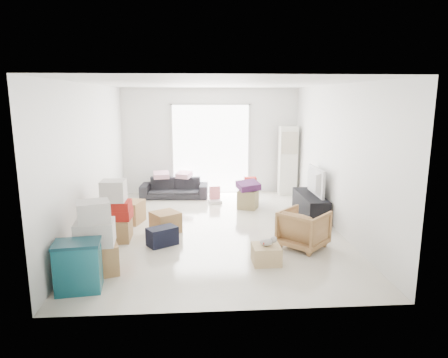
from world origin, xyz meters
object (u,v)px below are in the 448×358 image
armchair (304,227)px  kids_table (250,185)px  sofa (174,185)px  tv_console (310,205)px  wood_crate (266,254)px  television (311,191)px  ac_tower (288,161)px  storage_bins (78,266)px  ottoman (248,199)px

armchair → kids_table: bearing=-36.4°
sofa → kids_table: 1.91m
tv_console → wood_crate: 2.68m
television → ac_tower: bearing=0.7°
ac_tower → television: bearing=-88.6°
television → storage_bins: 4.94m
armchair → storage_bins: size_ratio=1.06×
armchair → storage_bins: 3.54m
television → storage_bins: size_ratio=1.49×
ac_tower → ottoman: ac_tower is taller
tv_console → storage_bins: bearing=-142.2°
ac_tower → armchair: size_ratio=2.48×
ac_tower → storage_bins: bearing=-127.6°
wood_crate → ottoman: bearing=87.9°
armchair → wood_crate: size_ratio=1.70×
armchair → wood_crate: 0.97m
tv_console → ottoman: 1.42m
ac_tower → tv_console: ac_tower is taller
sofa → armchair: (2.32, -3.56, 0.03)m
ottoman → tv_console: bearing=-30.5°
armchair → ottoman: 2.53m
ac_tower → tv_console: bearing=-88.6°
wood_crate → storage_bins: bearing=-164.7°
storage_bins → tv_console: bearing=37.8°
ac_tower → storage_bins: 6.34m
ac_tower → ottoman: bearing=-133.0°
ac_tower → sofa: ac_tower is taller
kids_table → tv_console: bearing=-49.6°
sofa → ac_tower: bearing=6.5°
ottoman → ac_tower: bearing=47.0°
television → armchair: size_ratio=1.40×
television → storage_bins: bearing=127.1°
tv_console → storage_bins: storage_bins is taller
tv_console → ottoman: (-1.22, 0.72, -0.03)m
sofa → ottoman: (1.71, -1.11, -0.12)m
sofa → storage_bins: storage_bins is taller
television → wood_crate: size_ratio=2.39×
sofa → wood_crate: 4.45m
armchair → kids_table: armchair is taller
ottoman → kids_table: size_ratio=0.70×
ac_tower → wood_crate: size_ratio=4.23×
ac_tower → storage_bins: size_ratio=2.64×
ac_tower → kids_table: 1.33m
sofa → wood_crate: size_ratio=4.00×
tv_console → television: television is taller
sofa → kids_table: sofa is taller
tv_console → kids_table: (-1.10, 1.29, 0.18)m
storage_bins → kids_table: 5.15m
television → armchair: 1.84m
television → armchair: armchair is taller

